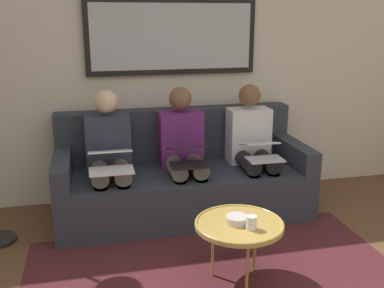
% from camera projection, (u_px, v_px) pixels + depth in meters
% --- Properties ---
extents(wall_rear, '(6.00, 0.12, 2.60)m').
position_uv_depth(wall_rear, '(171.00, 63.00, 4.25)').
color(wall_rear, beige).
rests_on(wall_rear, ground_plane).
extents(area_rug, '(2.60, 1.80, 0.01)m').
position_uv_depth(area_rug, '(221.00, 286.00, 2.97)').
color(area_rug, '#4C1E23').
rests_on(area_rug, ground_plane).
extents(couch, '(2.20, 0.90, 0.90)m').
position_uv_depth(couch, '(182.00, 178.00, 4.07)').
color(couch, '#2D333D').
rests_on(couch, ground_plane).
extents(framed_mirror, '(1.58, 0.05, 0.69)m').
position_uv_depth(framed_mirror, '(172.00, 37.00, 4.09)').
color(framed_mirror, black).
extents(coffee_table, '(0.59, 0.59, 0.43)m').
position_uv_depth(coffee_table, '(239.00, 225.00, 2.93)').
color(coffee_table, tan).
rests_on(coffee_table, ground_plane).
extents(cup, '(0.07, 0.07, 0.09)m').
position_uv_depth(cup, '(251.00, 223.00, 2.83)').
color(cup, silver).
rests_on(cup, coffee_table).
extents(bowl, '(0.15, 0.15, 0.05)m').
position_uv_depth(bowl, '(237.00, 220.00, 2.92)').
color(bowl, beige).
rests_on(bowl, coffee_table).
extents(person_left, '(0.38, 0.58, 1.14)m').
position_uv_depth(person_left, '(252.00, 144.00, 4.06)').
color(person_left, silver).
rests_on(person_left, couch).
extents(laptop_silver, '(0.30, 0.32, 0.14)m').
position_uv_depth(laptop_silver, '(262.00, 150.00, 3.82)').
color(laptop_silver, silver).
extents(person_middle, '(0.38, 0.58, 1.14)m').
position_uv_depth(person_middle, '(183.00, 149.00, 3.92)').
color(person_middle, '#66236B').
rests_on(person_middle, couch).
extents(laptop_black, '(0.33, 0.34, 0.15)m').
position_uv_depth(laptop_black, '(189.00, 155.00, 3.69)').
color(laptop_black, black).
extents(person_right, '(0.38, 0.58, 1.14)m').
position_uv_depth(person_right, '(109.00, 154.00, 3.79)').
color(person_right, '#2D3342').
rests_on(person_right, couch).
extents(laptop_white, '(0.35, 0.36, 0.15)m').
position_uv_depth(laptop_white, '(111.00, 160.00, 3.55)').
color(laptop_white, white).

